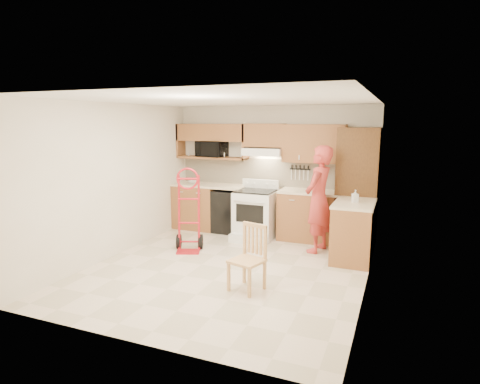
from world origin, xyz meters
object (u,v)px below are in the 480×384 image
Objects in this scene: range at (254,210)px; dining_chair at (247,258)px; microwave at (212,149)px; hand_truck at (188,214)px; person at (319,199)px.

dining_chair is (0.73, -2.29, -0.11)m from range.
range is at bearing -13.37° from microwave.
hand_truck is (0.30, -1.55, -1.00)m from microwave.
microwave reaches higher than range.
dining_chair is at bearing -72.38° from range.
microwave is 2.57m from person.
range reaches higher than dining_chair.
person is 2.22m from hand_truck.
range is at bearing 33.72° from hand_truck.
person reaches higher than microwave.
range is 1.36m from person.
microwave reaches higher than dining_chair.
person is 2.08× the size of dining_chair.
microwave is at bearing 158.92° from range.
person reaches higher than hand_truck.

